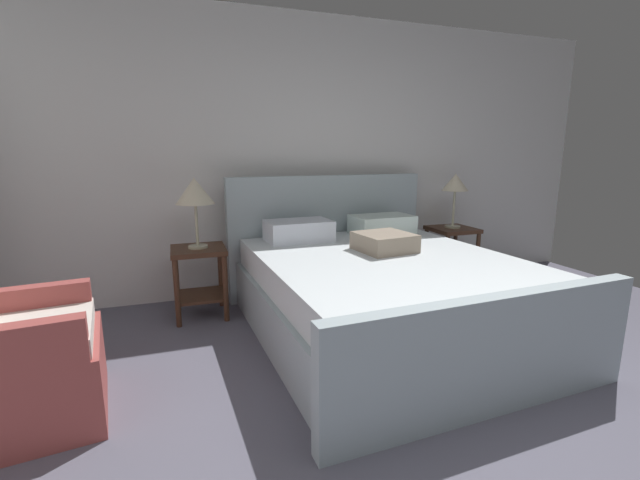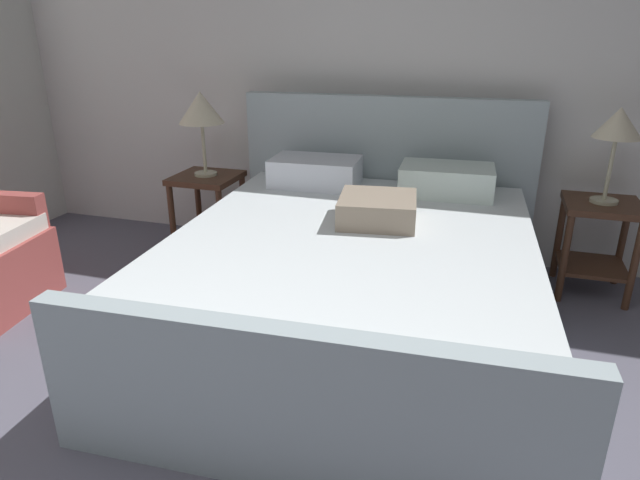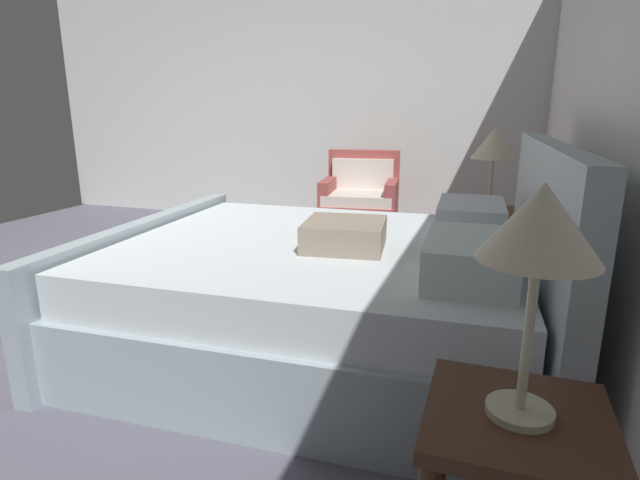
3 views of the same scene
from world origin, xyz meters
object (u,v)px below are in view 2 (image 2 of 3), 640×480
at_px(bed, 357,274).
at_px(nightstand_left, 208,201).
at_px(nightstand_right, 597,233).
at_px(table_lamp_left, 201,109).
at_px(table_lamp_right, 618,126).

xyz_separation_m(bed, nightstand_left, (-1.30, 0.78, 0.06)).
xyz_separation_m(bed, nightstand_right, (1.31, 0.91, 0.06)).
height_order(bed, nightstand_right, bed).
distance_m(bed, table_lamp_left, 1.68).
bearing_deg(table_lamp_right, nightstand_right, -90.00).
xyz_separation_m(bed, table_lamp_left, (-1.30, 0.78, 0.72)).
bearing_deg(nightstand_right, nightstand_left, -177.16).
relative_size(nightstand_right, nightstand_left, 1.00).
bearing_deg(nightstand_left, nightstand_right, 2.84).
distance_m(bed, nightstand_left, 1.52).
height_order(table_lamp_right, table_lamp_left, table_lamp_left).
distance_m(nightstand_right, table_lamp_right, 0.65).
bearing_deg(table_lamp_right, table_lamp_left, -177.16).
xyz_separation_m(bed, table_lamp_right, (1.31, 0.91, 0.71)).
xyz_separation_m(nightstand_right, nightstand_left, (-2.61, -0.13, 0.00)).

